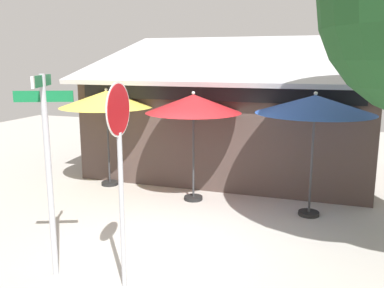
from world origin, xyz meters
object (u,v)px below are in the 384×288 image
Objects in this scene: patio_umbrella_mustard_left at (106,100)px; stop_sign at (120,149)px; patio_umbrella_royal_blue_right at (315,105)px; street_sign_post at (48,157)px; patio_umbrella_crimson_center at (193,104)px.

stop_sign is at bearing -58.22° from patio_umbrella_mustard_left.
stop_sign is 5.18m from patio_umbrella_mustard_left.
patio_umbrella_mustard_left is at bearing 173.23° from patio_umbrella_royal_blue_right.
patio_umbrella_royal_blue_right is at bearing -6.77° from patio_umbrella_mustard_left.
patio_umbrella_royal_blue_right is at bearing 57.42° from stop_sign.
street_sign_post is 1.20× the size of patio_umbrella_mustard_left.
patio_umbrella_crimson_center is at bearing -9.87° from patio_umbrella_mustard_left.
street_sign_post is at bearing -133.17° from patio_umbrella_royal_blue_right.
patio_umbrella_crimson_center is (0.93, 4.01, 0.40)m from street_sign_post.
patio_umbrella_mustard_left is (-1.56, 4.44, 0.40)m from street_sign_post.
patio_umbrella_mustard_left is at bearing 121.78° from stop_sign.
patio_umbrella_crimson_center is at bearing 93.47° from stop_sign.
patio_umbrella_crimson_center is at bearing 76.95° from street_sign_post.
stop_sign is 1.16× the size of patio_umbrella_mustard_left.
patio_umbrella_crimson_center is 0.97× the size of patio_umbrella_royal_blue_right.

